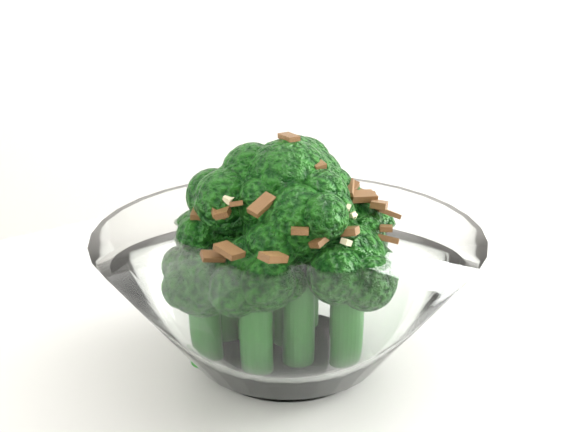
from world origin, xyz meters
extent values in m
cube|color=white|center=(-0.14, 0.01, 0.73)|extent=(1.42, 1.21, 0.04)
cylinder|color=white|center=(0.22, 0.54, 0.35)|extent=(0.04, 0.04, 0.71)
cylinder|color=white|center=(-0.30, 0.01, 0.75)|extent=(0.10, 0.10, 0.01)
cylinder|color=#1B5C18|center=(-0.30, 0.01, 0.81)|extent=(0.02, 0.02, 0.10)
sphere|color=#175D11|center=(-0.30, 0.01, 0.87)|extent=(0.06, 0.06, 0.06)
cylinder|color=#1B5C18|center=(-0.28, 0.04, 0.81)|extent=(0.02, 0.02, 0.09)
sphere|color=#175D11|center=(-0.28, 0.04, 0.86)|extent=(0.05, 0.05, 0.05)
cylinder|color=#1B5C18|center=(-0.32, 0.02, 0.81)|extent=(0.02, 0.02, 0.08)
sphere|color=#175D11|center=(-0.32, 0.02, 0.86)|extent=(0.06, 0.06, 0.06)
cylinder|color=#1B5C18|center=(-0.30, -0.01, 0.80)|extent=(0.02, 0.02, 0.08)
sphere|color=#175D11|center=(-0.30, -0.01, 0.86)|extent=(0.05, 0.05, 0.05)
cylinder|color=#1B5C18|center=(-0.26, 0.01, 0.80)|extent=(0.02, 0.02, 0.07)
sphere|color=#175D11|center=(-0.26, 0.01, 0.84)|extent=(0.05, 0.05, 0.05)
cylinder|color=#1B5C18|center=(-0.34, 0.03, 0.79)|extent=(0.02, 0.02, 0.06)
sphere|color=#175D11|center=(-0.34, 0.03, 0.84)|extent=(0.05, 0.05, 0.05)
cylinder|color=#1B5C18|center=(-0.27, -0.03, 0.79)|extent=(0.02, 0.02, 0.06)
sphere|color=#175D11|center=(-0.27, -0.03, 0.83)|extent=(0.05, 0.05, 0.05)
cylinder|color=#1B5C18|center=(-0.33, -0.02, 0.79)|extent=(0.02, 0.02, 0.06)
sphere|color=#175D11|center=(-0.33, -0.02, 0.83)|extent=(0.05, 0.05, 0.05)
cylinder|color=#1B5C18|center=(-0.25, 0.05, 0.79)|extent=(0.02, 0.02, 0.05)
sphere|color=#175D11|center=(-0.25, 0.05, 0.82)|extent=(0.04, 0.04, 0.04)
cylinder|color=#1B5C18|center=(-0.35, 0.00, 0.79)|extent=(0.02, 0.02, 0.04)
sphere|color=#175D11|center=(-0.35, 0.00, 0.82)|extent=(0.05, 0.05, 0.05)
cylinder|color=#1B5C18|center=(-0.29, 0.06, 0.79)|extent=(0.02, 0.02, 0.05)
sphere|color=#175D11|center=(-0.29, 0.06, 0.82)|extent=(0.04, 0.04, 0.04)
cylinder|color=#1B5C18|center=(-0.32, 0.05, 0.79)|extent=(0.02, 0.02, 0.06)
sphere|color=#175D11|center=(-0.32, 0.05, 0.84)|extent=(0.05, 0.05, 0.05)
cube|color=brown|center=(-0.28, -0.04, 0.86)|extent=(0.02, 0.01, 0.01)
cube|color=brown|center=(-0.24, 0.00, 0.86)|extent=(0.02, 0.01, 0.01)
cube|color=brown|center=(-0.33, 0.00, 0.87)|extent=(0.01, 0.02, 0.01)
cube|color=brown|center=(-0.25, 0.01, 0.86)|extent=(0.02, 0.01, 0.01)
cube|color=brown|center=(-0.25, -0.02, 0.85)|extent=(0.01, 0.02, 0.01)
cube|color=brown|center=(-0.34, -0.03, 0.85)|extent=(0.02, 0.02, 0.01)
cube|color=brown|center=(-0.25, -0.01, 0.86)|extent=(0.01, 0.02, 0.01)
cube|color=brown|center=(-0.30, -0.04, 0.86)|extent=(0.01, 0.02, 0.01)
cube|color=brown|center=(-0.29, 0.08, 0.85)|extent=(0.01, 0.02, 0.01)
cube|color=brown|center=(-0.34, 0.00, 0.87)|extent=(0.01, 0.02, 0.01)
cube|color=brown|center=(-0.24, 0.05, 0.85)|extent=(0.02, 0.02, 0.01)
cube|color=brown|center=(-0.35, 0.02, 0.86)|extent=(0.01, 0.02, 0.01)
cube|color=brown|center=(-0.25, 0.06, 0.85)|extent=(0.02, 0.02, 0.01)
cube|color=brown|center=(-0.29, -0.04, 0.86)|extent=(0.02, 0.01, 0.01)
cube|color=brown|center=(-0.26, 0.01, 0.87)|extent=(0.02, 0.02, 0.01)
cube|color=brown|center=(-0.34, 0.00, 0.87)|extent=(0.01, 0.02, 0.01)
cube|color=brown|center=(-0.25, -0.03, 0.85)|extent=(0.01, 0.01, 0.01)
cube|color=brown|center=(-0.35, 0.04, 0.86)|extent=(0.01, 0.02, 0.00)
cube|color=brown|center=(-0.32, -0.05, 0.85)|extent=(0.02, 0.02, 0.01)
cube|color=brown|center=(-0.35, -0.03, 0.85)|extent=(0.01, 0.01, 0.01)
cube|color=brown|center=(-0.35, 0.02, 0.86)|extent=(0.02, 0.01, 0.01)
cube|color=brown|center=(-0.30, 0.02, 0.90)|extent=(0.01, 0.02, 0.00)
cube|color=brown|center=(-0.28, 0.08, 0.86)|extent=(0.02, 0.01, 0.01)
cube|color=brown|center=(-0.29, 0.00, 0.89)|extent=(0.01, 0.02, 0.01)
cube|color=brown|center=(-0.26, 0.01, 0.87)|extent=(0.01, 0.02, 0.01)
cube|color=brown|center=(-0.34, 0.03, 0.87)|extent=(0.01, 0.02, 0.01)
cube|color=brown|center=(-0.30, -0.03, 0.87)|extent=(0.02, 0.01, 0.01)
cube|color=brown|center=(-0.25, 0.00, 0.87)|extent=(0.02, 0.01, 0.01)
cube|color=brown|center=(-0.26, 0.03, 0.86)|extent=(0.02, 0.01, 0.01)
cube|color=brown|center=(-0.30, 0.03, 0.89)|extent=(0.02, 0.02, 0.01)
cube|color=brown|center=(-0.32, -0.02, 0.87)|extent=(0.02, 0.02, 0.01)
cube|color=beige|center=(-0.26, 0.06, 0.85)|extent=(0.01, 0.01, 0.01)
cube|color=beige|center=(-0.31, 0.02, 0.89)|extent=(0.01, 0.01, 0.01)
cube|color=beige|center=(-0.28, -0.04, 0.86)|extent=(0.01, 0.01, 0.01)
cube|color=beige|center=(-0.27, -0.02, 0.87)|extent=(0.01, 0.01, 0.01)
cube|color=beige|center=(-0.31, -0.03, 0.87)|extent=(0.00, 0.01, 0.01)
cube|color=beige|center=(-0.27, -0.02, 0.86)|extent=(0.01, 0.01, 0.00)
cube|color=beige|center=(-0.31, -0.01, 0.88)|extent=(0.00, 0.00, 0.00)
cube|color=beige|center=(-0.28, -0.03, 0.87)|extent=(0.01, 0.01, 0.01)
cube|color=beige|center=(-0.30, 0.03, 0.90)|extent=(0.01, 0.01, 0.00)
cube|color=beige|center=(-0.28, -0.01, 0.88)|extent=(0.01, 0.01, 0.01)
cube|color=beige|center=(-0.28, -0.01, 0.88)|extent=(0.01, 0.01, 0.00)
cube|color=beige|center=(-0.31, 0.05, 0.88)|extent=(0.01, 0.01, 0.01)
cube|color=beige|center=(-0.33, 0.04, 0.87)|extent=(0.01, 0.01, 0.01)
cube|color=beige|center=(-0.34, 0.00, 0.87)|extent=(0.01, 0.01, 0.01)
cube|color=beige|center=(-0.28, 0.04, 0.88)|extent=(0.01, 0.01, 0.00)
cube|color=beige|center=(-0.27, -0.03, 0.86)|extent=(0.01, 0.01, 0.00)
camera|label=1|loc=(-0.41, -0.45, 1.02)|focal=50.00mm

